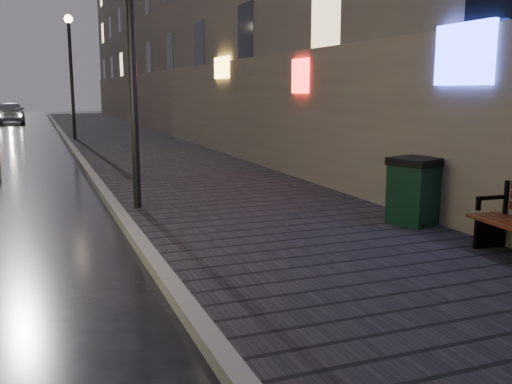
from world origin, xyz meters
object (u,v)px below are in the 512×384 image
Objects in this scene: lamp_near at (131,19)px; lamp_far at (71,61)px; trash_bin at (415,190)px; car_far at (11,112)px.

lamp_near and lamp_far have the same top height.
car_far reaches higher than trash_bin.
lamp_near is at bearing 95.25° from car_far.
lamp_far is 19.51m from trash_bin.
car_far is at bearing 95.37° from lamp_near.
car_far is (-3.06, 32.50, -2.74)m from lamp_near.
lamp_far is 17.00m from car_far.
car_far is at bearing 83.24° from trash_bin.
trash_bin is (3.95, -18.90, -2.80)m from lamp_far.
lamp_near is at bearing -90.00° from lamp_far.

